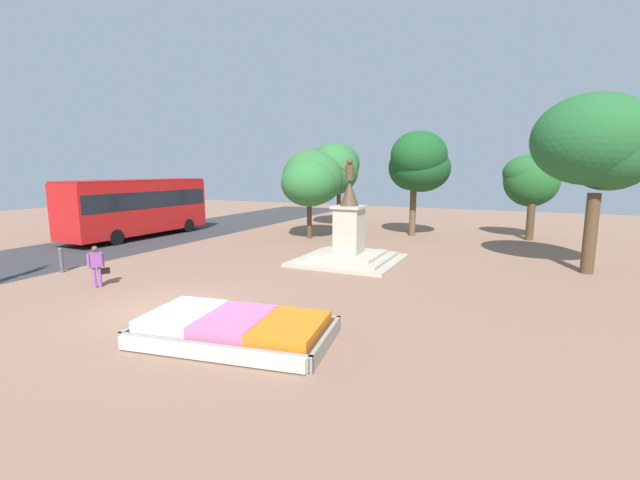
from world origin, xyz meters
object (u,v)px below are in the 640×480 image
object	(u,v)px
flower_planter	(233,329)
city_bus	(137,205)
statue_monument	(349,243)
kerb_bollard_mid_b	(61,259)
pedestrian_with_handbag	(97,265)

from	to	relation	value
flower_planter	city_bus	distance (m)	18.98
flower_planter	statue_monument	world-z (taller)	statue_monument
statue_monument	flower_planter	bearing A→B (deg)	-85.79
statue_monument	kerb_bollard_mid_b	size ratio (longest dim) A/B	4.53
statue_monument	kerb_bollard_mid_b	xyz separation A→B (m)	(-10.05, -7.01, -0.34)
pedestrian_with_handbag	kerb_bollard_mid_b	world-z (taller)	pedestrian_with_handbag
flower_planter	pedestrian_with_handbag	distance (m)	7.64
city_bus	kerb_bollard_mid_b	world-z (taller)	city_bus
kerb_bollard_mid_b	pedestrian_with_handbag	bearing A→B (deg)	-15.55
pedestrian_with_handbag	kerb_bollard_mid_b	size ratio (longest dim) A/B	1.46
city_bus	flower_planter	bearing A→B (deg)	-35.72
statue_monument	pedestrian_with_handbag	bearing A→B (deg)	-129.90
flower_planter	statue_monument	xyz separation A→B (m)	(-0.73, 9.87, 0.60)
flower_planter	city_bus	size ratio (longest dim) A/B	0.54
statue_monument	city_bus	bearing A→B (deg)	175.45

